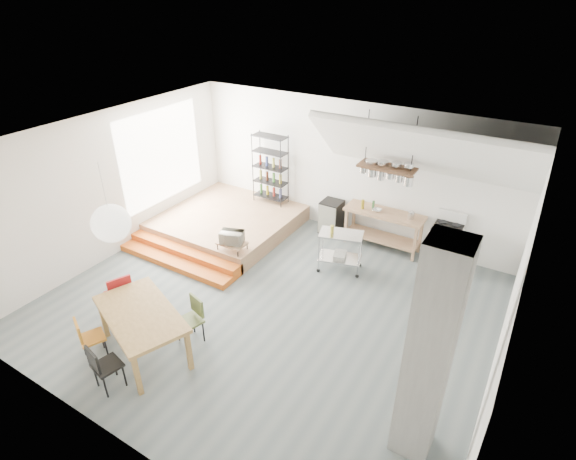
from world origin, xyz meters
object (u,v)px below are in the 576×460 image
Objects in this scene: mini_fridge at (331,217)px; stove at (444,245)px; rolling_cart at (340,246)px; dining_table at (141,317)px.

stove is at bearing -0.92° from mini_fridge.
stove reaches higher than rolling_cart.
mini_fridge is at bearing 179.08° from stove.
stove reaches higher than mini_fridge.
dining_table is 4.27m from rolling_cart.
dining_table is at bearing -129.73° from rolling_cart.
rolling_cart is (1.71, 3.90, -0.17)m from dining_table.
stove is 1.43× the size of mini_fridge.
rolling_cart is 1.68m from mini_fridge.
stove is 2.29m from rolling_cart.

